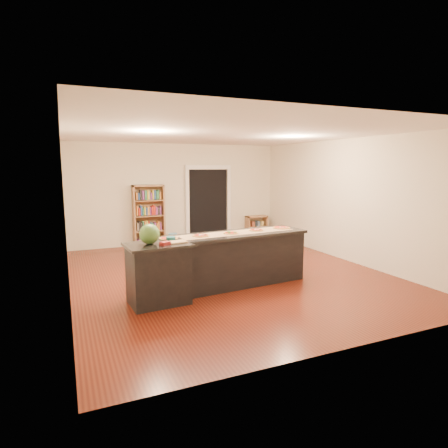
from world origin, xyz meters
name	(u,v)px	position (x,y,z in m)	size (l,w,h in m)	color
room	(228,206)	(0.00, 0.00, 1.40)	(6.00, 7.00, 2.80)	beige
doorway	(208,200)	(0.90, 3.46, 1.20)	(1.40, 0.09, 2.21)	black
kitchen_island	(230,259)	(-0.26, -0.69, 0.49)	(2.93, 0.79, 0.97)	black
side_counter	(158,273)	(-1.69, -1.09, 0.49)	(0.98, 0.72, 0.97)	black
bookshelf	(149,216)	(-0.89, 3.30, 0.84)	(0.84, 0.30, 1.68)	#9E744C
low_shelf	(256,227)	(2.43, 3.31, 0.33)	(0.67, 0.29, 0.67)	#9E744C
waste_bin	(173,239)	(-0.29, 3.11, 0.17)	(0.24, 0.24, 0.35)	#5A9CC8
kraft_paper	(230,233)	(-0.26, -0.68, 0.97)	(2.54, 0.46, 0.00)	#A07A52
watermelon	(150,234)	(-1.81, -1.07, 1.13)	(0.32, 0.32, 0.32)	#144214
cutting_board	(177,242)	(-1.39, -1.13, 0.98)	(0.31, 0.20, 0.02)	tan
package_red	(165,243)	(-1.61, -1.24, 1.00)	(0.15, 0.11, 0.05)	maroon
package_teal	(171,239)	(-1.43, -0.91, 1.00)	(0.15, 0.15, 0.06)	#195966
pizza_a	(169,238)	(-1.42, -0.76, 0.98)	(0.30, 0.30, 0.02)	#B18944
pizza_b	(201,235)	(-0.84, -0.73, 0.98)	(0.30, 0.30, 0.02)	#B18944
pizza_c	(231,233)	(-0.25, -0.71, 0.98)	(0.28, 0.28, 0.02)	#B18944
pizza_d	(256,230)	(0.32, -0.60, 0.98)	(0.27, 0.27, 0.02)	#B18944
pizza_e	(281,228)	(0.91, -0.56, 0.98)	(0.32, 0.32, 0.02)	#B18944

